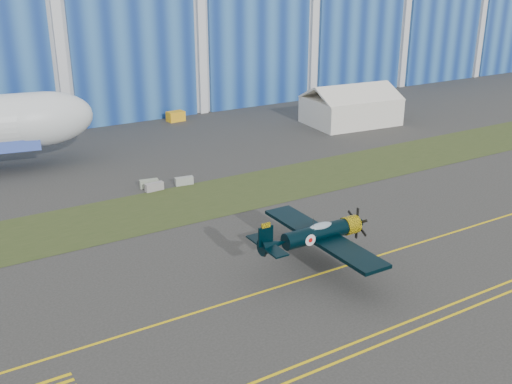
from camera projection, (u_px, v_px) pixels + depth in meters
ground at (233, 264)px, 48.34m from camera, size 260.00×260.00×0.00m
grass_median at (165, 208)px, 59.53m from camera, size 260.00×10.00×0.02m
hangar at (23, 15)px, 100.45m from camera, size 220.00×45.70×30.00m
taxiway_centreline at (266, 290)px, 44.34m from camera, size 200.00×0.20×0.02m
edge_line_near at (349, 357)px, 36.75m from camera, size 80.00×0.20×0.02m
edge_line_far at (339, 349)px, 37.55m from camera, size 80.00×0.20×0.02m
warbird at (316, 234)px, 46.46m from camera, size 10.95×13.19×3.90m
tent at (351, 104)px, 90.59m from camera, size 13.94×10.76×6.10m
tug at (176, 116)px, 92.78m from camera, size 2.75×1.86×1.53m
barrier_a at (149, 183)px, 64.95m from camera, size 2.07×0.90×0.90m
barrier_b at (154, 187)px, 63.97m from camera, size 2.03×0.72×0.90m
barrier_c at (184, 181)px, 65.70m from camera, size 2.06×0.86×0.90m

